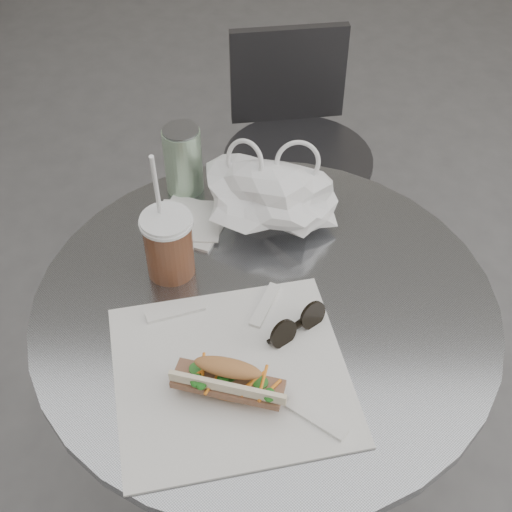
{
  "coord_description": "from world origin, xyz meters",
  "views": [
    {
      "loc": [
        0.01,
        -0.57,
        1.61
      ],
      "look_at": [
        -0.02,
        0.26,
        0.79
      ],
      "focal_mm": 50.0,
      "sensor_mm": 36.0,
      "label": 1
    }
  ],
  "objects_px": {
    "cafe_table": "(264,398)",
    "iced_coffee": "(169,244)",
    "banh_mi": "(228,380)",
    "sunglasses": "(297,325)",
    "drink_can": "(183,160)",
    "chair_far": "(293,189)"
  },
  "relations": [
    {
      "from": "cafe_table",
      "to": "chair_far",
      "type": "relative_size",
      "value": 1.02
    },
    {
      "from": "cafe_table",
      "to": "iced_coffee",
      "type": "xyz_separation_m",
      "value": [
        -0.16,
        0.07,
        0.34
      ]
    },
    {
      "from": "cafe_table",
      "to": "chair_far",
      "type": "height_order",
      "value": "chair_far"
    },
    {
      "from": "cafe_table",
      "to": "chair_far",
      "type": "distance_m",
      "value": 0.8
    },
    {
      "from": "cafe_table",
      "to": "banh_mi",
      "type": "bearing_deg",
      "value": -105.52
    },
    {
      "from": "drink_can",
      "to": "chair_far",
      "type": "bearing_deg",
      "value": 65.48
    },
    {
      "from": "sunglasses",
      "to": "drink_can",
      "type": "relative_size",
      "value": 0.71
    },
    {
      "from": "chair_far",
      "to": "iced_coffee",
      "type": "bearing_deg",
      "value": 63.06
    },
    {
      "from": "chair_far",
      "to": "sunglasses",
      "type": "xyz_separation_m",
      "value": [
        -0.02,
        -0.84,
        0.42
      ]
    },
    {
      "from": "cafe_table",
      "to": "sunglasses",
      "type": "height_order",
      "value": "sunglasses"
    },
    {
      "from": "banh_mi",
      "to": "sunglasses",
      "type": "xyz_separation_m",
      "value": [
        0.1,
        0.12,
        -0.02
      ]
    },
    {
      "from": "chair_far",
      "to": "banh_mi",
      "type": "distance_m",
      "value": 1.06
    },
    {
      "from": "iced_coffee",
      "to": "drink_can",
      "type": "height_order",
      "value": "iced_coffee"
    },
    {
      "from": "banh_mi",
      "to": "sunglasses",
      "type": "bearing_deg",
      "value": 62.18
    },
    {
      "from": "banh_mi",
      "to": "iced_coffee",
      "type": "bearing_deg",
      "value": 126.96
    },
    {
      "from": "sunglasses",
      "to": "drink_can",
      "type": "height_order",
      "value": "drink_can"
    },
    {
      "from": "drink_can",
      "to": "iced_coffee",
      "type": "bearing_deg",
      "value": -90.44
    },
    {
      "from": "iced_coffee",
      "to": "drink_can",
      "type": "relative_size",
      "value": 1.89
    },
    {
      "from": "chair_far",
      "to": "cafe_table",
      "type": "bearing_deg",
      "value": 75.89
    },
    {
      "from": "banh_mi",
      "to": "iced_coffee",
      "type": "distance_m",
      "value": 0.27
    },
    {
      "from": "chair_far",
      "to": "sunglasses",
      "type": "bearing_deg",
      "value": 79.65
    },
    {
      "from": "cafe_table",
      "to": "iced_coffee",
      "type": "bearing_deg",
      "value": 156.71
    }
  ]
}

